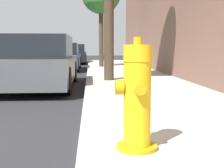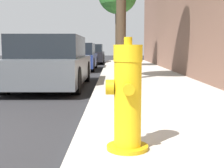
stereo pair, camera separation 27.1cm
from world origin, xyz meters
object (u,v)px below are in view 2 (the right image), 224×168
at_px(parked_car_far, 90,54).
at_px(parked_car_mid, 77,57).
at_px(fire_hydrant, 127,99).
at_px(parked_car_near, 51,63).

bearing_deg(parked_car_far, parked_car_mid, -92.02).
bearing_deg(parked_car_mid, parked_car_far, 87.98).
height_order(fire_hydrant, parked_car_near, parked_car_near).
xyz_separation_m(parked_car_near, parked_car_mid, (-0.04, 6.48, -0.04)).
bearing_deg(parked_car_far, parked_car_near, -90.78).
bearing_deg(fire_hydrant, parked_car_mid, 98.45).
bearing_deg(parked_car_mid, parked_car_near, -89.62).
height_order(parked_car_near, parked_car_mid, parked_car_near).
bearing_deg(parked_car_near, fire_hydrant, -72.46).
xyz_separation_m(fire_hydrant, parked_car_near, (-1.74, 5.49, 0.06)).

